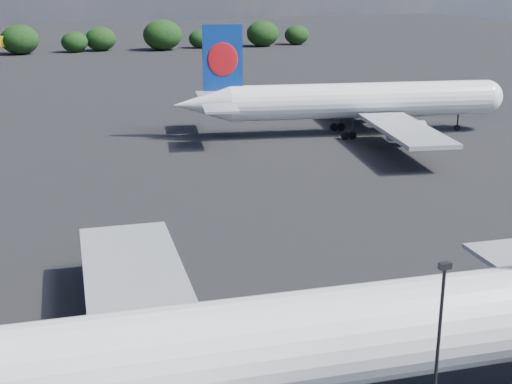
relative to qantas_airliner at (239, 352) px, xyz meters
name	(u,v)px	position (x,y,z in m)	size (l,w,h in m)	color
qantas_airliner	(239,352)	(0.00, 0.00, 0.00)	(49.49, 47.21, 16.16)	white
china_southern_airliner	(350,102)	(41.62, 58.91, -0.07)	(48.27, 46.24, 15.94)	white
apron_lamp_post	(437,363)	(6.92, -6.41, 1.23)	(0.55, 0.30, 11.00)	black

